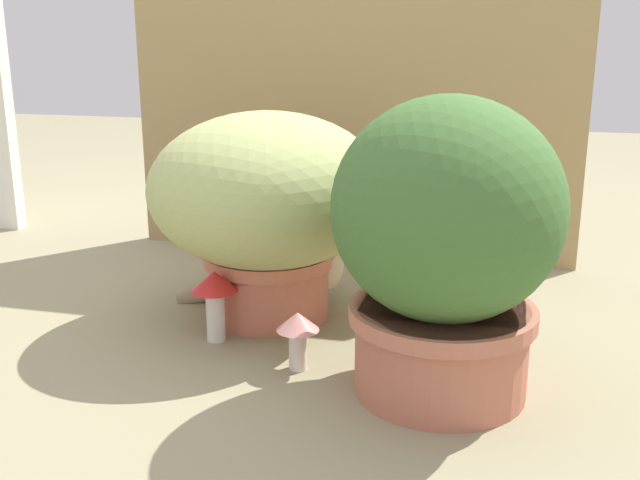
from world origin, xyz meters
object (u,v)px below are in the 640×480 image
at_px(cat, 285,251).
at_px(leafy_planter, 446,241).
at_px(grass_planter, 267,201).
at_px(mushroom_ornament_red, 215,291).
at_px(mushroom_ornament_pink, 298,329).

bearing_deg(cat, leafy_planter, -39.82).
height_order(grass_planter, mushroom_ornament_red, grass_planter).
distance_m(grass_planter, mushroom_ornament_pink, 0.30).
xyz_separation_m(grass_planter, mushroom_ornament_red, (-0.06, -0.14, -0.14)).
height_order(leafy_planter, mushroom_ornament_pink, leafy_planter).
bearing_deg(cat, mushroom_ornament_pink, -69.08).
xyz_separation_m(grass_planter, mushroom_ornament_pink, (0.12, -0.22, -0.16)).
relative_size(cat, mushroom_ornament_red, 3.00).
xyz_separation_m(mushroom_ornament_red, mushroom_ornament_pink, (0.17, -0.08, -0.02)).
distance_m(leafy_planter, mushroom_ornament_red, 0.45).
relative_size(grass_planter, cat, 1.14).
height_order(grass_planter, cat, grass_planter).
relative_size(leafy_planter, mushroom_ornament_red, 3.51).
height_order(mushroom_ornament_red, mushroom_ornament_pink, mushroom_ornament_red).
bearing_deg(mushroom_ornament_red, cat, 66.12).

